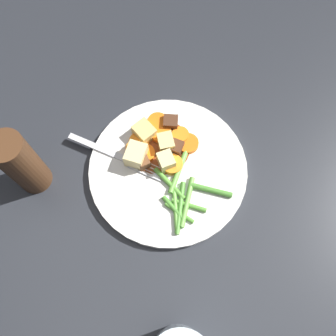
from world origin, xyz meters
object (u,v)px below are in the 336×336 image
object	(u,v)px
meat_chunk_0	(174,147)
carrot_slice_3	(180,135)
carrot_slice_4	(133,149)
potato_chunk_0	(165,162)
meat_chunk_1	(143,162)
fork	(119,157)
meat_chunk_2	(171,123)
pepper_mill	(22,164)
dinner_plate	(168,169)
potato_chunk_1	(166,143)
carrot_slice_0	(139,142)
potato_chunk_3	(136,155)
carrot_slice_2	(173,167)
carrot_slice_6	(158,123)
potato_chunk_2	(144,132)
carrot_slice_7	(145,154)
carrot_slice_5	(188,144)
carrot_slice_1	(161,134)

from	to	relation	value
meat_chunk_0	carrot_slice_3	bearing A→B (deg)	-50.89
carrot_slice_4	potato_chunk_0	size ratio (longest dim) A/B	0.87
meat_chunk_1	fork	xyz separation A→B (m)	(0.03, 0.03, -0.01)
meat_chunk_2	potato_chunk_0	bearing A→B (deg)	145.63
meat_chunk_1	pepper_mill	xyz separation A→B (m)	(0.06, 0.17, 0.04)
dinner_plate	potato_chunk_1	distance (m)	0.04
carrot_slice_0	meat_chunk_2	bearing A→B (deg)	-84.85
potato_chunk_1	meat_chunk_0	bearing A→B (deg)	-136.15
potato_chunk_3	meat_chunk_1	xyz separation A→B (m)	(-0.01, -0.01, -0.01)
meat_chunk_1	meat_chunk_2	world-z (taller)	same
carrot_slice_2	fork	world-z (taller)	carrot_slice_2
carrot_slice_6	potato_chunk_2	bearing A→B (deg)	106.06
carrot_slice_7	potato_chunk_1	distance (m)	0.04
potato_chunk_2	meat_chunk_2	size ratio (longest dim) A/B	1.39
carrot_slice_7	potato_chunk_0	bearing A→B (deg)	-145.64
carrot_slice_2	fork	distance (m)	0.09
potato_chunk_2	potato_chunk_3	distance (m)	0.05
carrot_slice_0	potato_chunk_0	distance (m)	0.06
carrot_slice_4	potato_chunk_0	xyz separation A→B (m)	(-0.05, -0.04, 0.01)
carrot_slice_7	meat_chunk_1	world-z (taller)	meat_chunk_1
carrot_slice_5	potato_chunk_0	size ratio (longest dim) A/B	1.28
carrot_slice_4	carrot_slice_7	world-z (taller)	carrot_slice_4
pepper_mill	carrot_slice_2	bearing A→B (deg)	-113.47
carrot_slice_0	meat_chunk_1	size ratio (longest dim) A/B	1.56
carrot_slice_7	potato_chunk_1	bearing A→B (deg)	-92.70
carrot_slice_5	potato_chunk_0	world-z (taller)	potato_chunk_0
carrot_slice_1	carrot_slice_6	xyz separation A→B (m)	(0.02, -0.00, -0.00)
potato_chunk_1	meat_chunk_2	size ratio (longest dim) A/B	1.20
carrot_slice_7	potato_chunk_2	xyz separation A→B (m)	(0.03, -0.02, 0.01)
carrot_slice_3	carrot_slice_4	bearing A→B (deg)	81.11
potato_chunk_3	fork	bearing A→B (deg)	56.45
potato_chunk_0	potato_chunk_3	xyz separation A→B (m)	(0.03, 0.04, 0.00)
carrot_slice_3	meat_chunk_1	bearing A→B (deg)	102.38
potato_chunk_2	carrot_slice_1	bearing A→B (deg)	-117.27
potato_chunk_1	potato_chunk_2	distance (m)	0.04
potato_chunk_3	pepper_mill	xyz separation A→B (m)	(0.05, 0.16, 0.04)
meat_chunk_2	dinner_plate	bearing A→B (deg)	149.60
carrot_slice_2	potato_chunk_0	bearing A→B (deg)	42.60
carrot_slice_0	carrot_slice_2	bearing A→B (deg)	-155.13
carrot_slice_6	carrot_slice_7	world-z (taller)	carrot_slice_6
fork	meat_chunk_2	bearing A→B (deg)	-82.83
carrot_slice_5	fork	xyz separation A→B (m)	(0.03, 0.11, -0.00)
carrot_slice_6	meat_chunk_2	xyz separation A→B (m)	(-0.01, -0.02, 0.00)
meat_chunk_1	pepper_mill	size ratio (longest dim) A/B	0.16
meat_chunk_2	fork	size ratio (longest dim) A/B	0.16
meat_chunk_1	meat_chunk_2	distance (m)	0.08
carrot_slice_4	carrot_slice_7	xyz separation A→B (m)	(-0.02, -0.01, -0.00)
potato_chunk_2	fork	distance (m)	0.06
dinner_plate	meat_chunk_1	distance (m)	0.04
potato_chunk_2	carrot_slice_6	bearing A→B (deg)	-73.94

